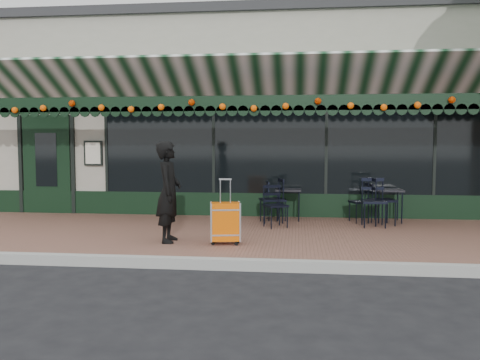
# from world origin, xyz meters

# --- Properties ---
(ground) EXTENTS (80.00, 80.00, 0.00)m
(ground) POSITION_xyz_m (0.00, 0.00, 0.00)
(ground) COLOR black
(ground) RESTS_ON ground
(sidewalk) EXTENTS (18.00, 4.00, 0.15)m
(sidewalk) POSITION_xyz_m (0.00, 2.00, 0.07)
(sidewalk) COLOR brown
(sidewalk) RESTS_ON ground
(curb) EXTENTS (18.00, 0.16, 0.15)m
(curb) POSITION_xyz_m (0.00, -0.08, 0.07)
(curb) COLOR #9E9E99
(curb) RESTS_ON ground
(restaurant_building) EXTENTS (12.00, 9.60, 4.50)m
(restaurant_building) POSITION_xyz_m (0.00, 7.84, 2.27)
(restaurant_building) COLOR #9B9786
(restaurant_building) RESTS_ON ground
(woman) EXTENTS (0.42, 0.61, 1.60)m
(woman) POSITION_xyz_m (-1.23, 1.00, 0.95)
(woman) COLOR black
(woman) RESTS_ON sidewalk
(suitcase) EXTENTS (0.48, 0.32, 1.02)m
(suitcase) POSITION_xyz_m (-0.31, 0.91, 0.49)
(suitcase) COLOR #E75D07
(suitcase) RESTS_ON sidewalk
(cafe_table_a) EXTENTS (0.53, 0.53, 0.66)m
(cafe_table_a) POSITION_xyz_m (2.62, 3.50, 0.74)
(cafe_table_a) COLOR black
(cafe_table_a) RESTS_ON sidewalk
(cafe_table_b) EXTENTS (0.52, 0.52, 0.64)m
(cafe_table_b) POSITION_xyz_m (0.62, 3.53, 0.72)
(cafe_table_b) COLOR black
(cafe_table_b) RESTS_ON sidewalk
(chair_a_left) EXTENTS (0.50, 0.50, 0.79)m
(chair_a_left) POSITION_xyz_m (2.06, 3.39, 0.55)
(chair_a_left) COLOR black
(chair_a_left) RESTS_ON sidewalk
(chair_a_right) EXTENTS (0.56, 0.56, 0.93)m
(chair_a_right) POSITION_xyz_m (2.42, 3.09, 0.62)
(chair_a_right) COLOR black
(chair_a_right) RESTS_ON sidewalk
(chair_a_front) EXTENTS (0.47, 0.47, 0.93)m
(chair_a_front) POSITION_xyz_m (2.23, 2.85, 0.62)
(chair_a_front) COLOR black
(chair_a_front) RESTS_ON sidewalk
(chair_b_left) EXTENTS (0.55, 0.55, 0.89)m
(chair_b_left) POSITION_xyz_m (0.29, 3.16, 0.59)
(chair_b_left) COLOR black
(chair_b_left) RESTS_ON sidewalk
(chair_b_right) EXTENTS (0.47, 0.47, 0.81)m
(chair_b_right) POSITION_xyz_m (0.37, 3.48, 0.56)
(chair_b_right) COLOR black
(chair_b_right) RESTS_ON sidewalk
(chair_b_front) EXTENTS (0.54, 0.54, 0.80)m
(chair_b_front) POSITION_xyz_m (0.40, 2.58, 0.55)
(chair_b_front) COLOR black
(chair_b_front) RESTS_ON sidewalk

